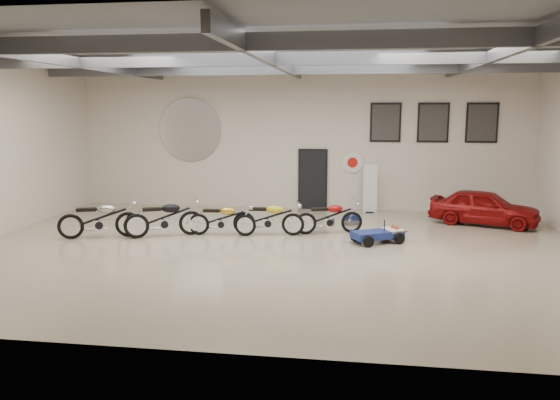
# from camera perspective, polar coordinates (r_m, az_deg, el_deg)

# --- Properties ---
(floor) EXTENTS (16.00, 12.00, 0.01)m
(floor) POSITION_cam_1_polar(r_m,az_deg,el_deg) (14.00, -0.70, -5.25)
(floor) COLOR tan
(floor) RESTS_ON ground
(ceiling) EXTENTS (16.00, 12.00, 0.01)m
(ceiling) POSITION_cam_1_polar(r_m,az_deg,el_deg) (13.62, -0.75, 15.55)
(ceiling) COLOR slate
(ceiling) RESTS_ON back_wall
(back_wall) EXTENTS (16.00, 0.02, 5.00)m
(back_wall) POSITION_cam_1_polar(r_m,az_deg,el_deg) (19.52, 2.02, 6.38)
(back_wall) COLOR beige
(back_wall) RESTS_ON floor
(ceiling_beams) EXTENTS (15.80, 11.80, 0.32)m
(ceiling_beams) POSITION_cam_1_polar(r_m,az_deg,el_deg) (13.59, -0.75, 14.50)
(ceiling_beams) COLOR #53555A
(ceiling_beams) RESTS_ON ceiling
(door) EXTENTS (0.92, 0.08, 2.10)m
(door) POSITION_cam_1_polar(r_m,az_deg,el_deg) (19.56, 3.44, 2.10)
(door) COLOR black
(door) RESTS_ON back_wall
(logo_plaque) EXTENTS (2.30, 0.06, 1.16)m
(logo_plaque) POSITION_cam_1_polar(r_m,az_deg,el_deg) (20.28, -9.39, 7.22)
(logo_plaque) COLOR silver
(logo_plaque) RESTS_ON back_wall
(poster_left) EXTENTS (1.05, 0.08, 1.35)m
(poster_left) POSITION_cam_1_polar(r_m,az_deg,el_deg) (19.36, 10.97, 7.96)
(poster_left) COLOR black
(poster_left) RESTS_ON back_wall
(poster_mid) EXTENTS (1.05, 0.08, 1.35)m
(poster_mid) POSITION_cam_1_polar(r_m,az_deg,el_deg) (19.50, 15.71, 7.79)
(poster_mid) COLOR black
(poster_mid) RESTS_ON back_wall
(poster_right) EXTENTS (1.05, 0.08, 1.35)m
(poster_right) POSITION_cam_1_polar(r_m,az_deg,el_deg) (19.77, 20.35, 7.58)
(poster_right) COLOR black
(poster_right) RESTS_ON back_wall
(oil_sign) EXTENTS (0.72, 0.10, 0.72)m
(oil_sign) POSITION_cam_1_polar(r_m,az_deg,el_deg) (19.42, 7.59, 3.92)
(oil_sign) COLOR white
(oil_sign) RESTS_ON back_wall
(banner_stand) EXTENTS (0.48, 0.22, 1.75)m
(banner_stand) POSITION_cam_1_polar(r_m,az_deg,el_deg) (19.07, 9.41, 1.27)
(banner_stand) COLOR white
(banner_stand) RESTS_ON floor
(motorcycle_silver) EXTENTS (2.29, 1.37, 1.14)m
(motorcycle_silver) POSITION_cam_1_polar(r_m,az_deg,el_deg) (15.98, -18.37, -1.79)
(motorcycle_silver) COLOR silver
(motorcycle_silver) RESTS_ON floor
(motorcycle_black) EXTENTS (2.24, 1.49, 1.12)m
(motorcycle_black) POSITION_cam_1_polar(r_m,az_deg,el_deg) (15.67, -12.03, -1.76)
(motorcycle_black) COLOR silver
(motorcycle_black) RESTS_ON floor
(motorcycle_gold) EXTENTS (1.95, 0.69, 1.00)m
(motorcycle_gold) POSITION_cam_1_polar(r_m,az_deg,el_deg) (15.57, -6.12, -1.91)
(motorcycle_gold) COLOR silver
(motorcycle_gold) RESTS_ON floor
(motorcycle_yellow) EXTENTS (2.02, 0.67, 1.04)m
(motorcycle_yellow) POSITION_cam_1_polar(r_m,az_deg,el_deg) (15.54, -1.22, -1.79)
(motorcycle_yellow) COLOR silver
(motorcycle_yellow) RESTS_ON floor
(motorcycle_red) EXTENTS (2.03, 1.13, 1.01)m
(motorcycle_red) POSITION_cam_1_polar(r_m,az_deg,el_deg) (15.78, 5.14, -1.72)
(motorcycle_red) COLOR silver
(motorcycle_red) RESTS_ON floor
(go_kart) EXTENTS (1.85, 1.51, 0.61)m
(go_kart) POSITION_cam_1_polar(r_m,az_deg,el_deg) (14.98, 10.62, -3.22)
(go_kart) COLOR navy
(go_kart) RESTS_ON floor
(vintage_car) EXTENTS (2.36, 3.50, 1.11)m
(vintage_car) POSITION_cam_1_polar(r_m,az_deg,el_deg) (18.06, 20.54, -0.70)
(vintage_car) COLOR maroon
(vintage_car) RESTS_ON floor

